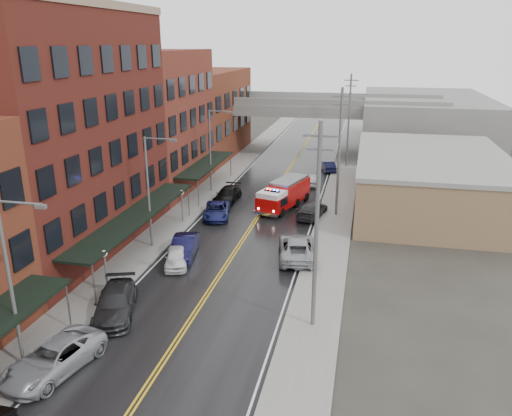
# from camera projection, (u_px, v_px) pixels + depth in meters

# --- Properties ---
(road) EXTENTS (11.00, 160.00, 0.02)m
(road) POSITION_uv_depth(u_px,v_px,m) (251.00, 228.00, 44.51)
(road) COLOR black
(road) RESTS_ON ground
(sidewalk_left) EXTENTS (3.00, 160.00, 0.15)m
(sidewalk_left) POSITION_uv_depth(u_px,v_px,m) (174.00, 221.00, 45.99)
(sidewalk_left) COLOR slate
(sidewalk_left) RESTS_ON ground
(sidewalk_right) EXTENTS (3.00, 160.00, 0.15)m
(sidewalk_right) POSITION_uv_depth(u_px,v_px,m) (333.00, 234.00, 42.99)
(sidewalk_right) COLOR slate
(sidewalk_right) RESTS_ON ground
(curb_left) EXTENTS (0.30, 160.00, 0.15)m
(curb_left) POSITION_uv_depth(u_px,v_px,m) (191.00, 222.00, 45.65)
(curb_left) COLOR gray
(curb_left) RESTS_ON ground
(curb_right) EXTENTS (0.30, 160.00, 0.15)m
(curb_right) POSITION_uv_depth(u_px,v_px,m) (314.00, 232.00, 43.33)
(curb_right) COLOR gray
(curb_right) RESTS_ON ground
(brick_building_b) EXTENTS (9.00, 20.00, 18.00)m
(brick_building_b) POSITION_uv_depth(u_px,v_px,m) (59.00, 136.00, 37.91)
(brick_building_b) COLOR #4F1C15
(brick_building_b) RESTS_ON ground
(brick_building_c) EXTENTS (9.00, 15.00, 15.00)m
(brick_building_c) POSITION_uv_depth(u_px,v_px,m) (154.00, 121.00, 54.59)
(brick_building_c) COLOR maroon
(brick_building_c) RESTS_ON ground
(brick_building_far) EXTENTS (9.00, 20.00, 12.00)m
(brick_building_far) POSITION_uv_depth(u_px,v_px,m) (204.00, 114.00, 71.27)
(brick_building_far) COLOR #632D1A
(brick_building_far) RESTS_ON ground
(tan_building) EXTENTS (14.00, 22.00, 5.00)m
(tan_building) POSITION_uv_depth(u_px,v_px,m) (429.00, 182.00, 49.70)
(tan_building) COLOR olive
(tan_building) RESTS_ON ground
(right_far_block) EXTENTS (18.00, 30.00, 8.00)m
(right_far_block) POSITION_uv_depth(u_px,v_px,m) (423.00, 123.00, 76.59)
(right_far_block) COLOR slate
(right_far_block) RESTS_ON ground
(awning_1) EXTENTS (2.60, 18.00, 3.09)m
(awning_1) POSITION_uv_depth(u_px,v_px,m) (136.00, 216.00, 38.62)
(awning_1) COLOR black
(awning_1) RESTS_ON ground
(awning_2) EXTENTS (2.60, 13.00, 3.09)m
(awning_2) POSITION_uv_depth(u_px,v_px,m) (206.00, 164.00, 54.83)
(awning_2) COLOR black
(awning_2) RESTS_ON ground
(globe_lamp_1) EXTENTS (0.44, 0.44, 3.12)m
(globe_lamp_1) POSITION_uv_depth(u_px,v_px,m) (105.00, 262.00, 32.13)
(globe_lamp_1) COLOR #59595B
(globe_lamp_1) RESTS_ON ground
(globe_lamp_2) EXTENTS (0.44, 0.44, 3.12)m
(globe_lamp_2) POSITION_uv_depth(u_px,v_px,m) (182.00, 199.00, 45.10)
(globe_lamp_2) COLOR #59595B
(globe_lamp_2) RESTS_ON ground
(street_lamp_0) EXTENTS (2.64, 0.22, 9.00)m
(street_lamp_0) POSITION_uv_depth(u_px,v_px,m) (13.00, 275.00, 23.84)
(street_lamp_0) COLOR #59595B
(street_lamp_0) RESTS_ON ground
(street_lamp_1) EXTENTS (2.64, 0.22, 9.00)m
(street_lamp_1) POSITION_uv_depth(u_px,v_px,m) (151.00, 186.00, 38.66)
(street_lamp_1) COLOR #59595B
(street_lamp_1) RESTS_ON ground
(street_lamp_2) EXTENTS (2.64, 0.22, 9.00)m
(street_lamp_2) POSITION_uv_depth(u_px,v_px,m) (212.00, 146.00, 53.47)
(street_lamp_2) COLOR #59595B
(street_lamp_2) RESTS_ON ground
(utility_pole_0) EXTENTS (1.80, 0.24, 12.00)m
(utility_pole_0) POSITION_uv_depth(u_px,v_px,m) (317.00, 225.00, 27.15)
(utility_pole_0) COLOR #59595B
(utility_pole_0) RESTS_ON ground
(utility_pole_1) EXTENTS (1.80, 0.24, 12.00)m
(utility_pole_1) POSITION_uv_depth(u_px,v_px,m) (339.00, 151.00, 45.67)
(utility_pole_1) COLOR #59595B
(utility_pole_1) RESTS_ON ground
(utility_pole_2) EXTENTS (1.80, 0.24, 12.00)m
(utility_pole_2) POSITION_uv_depth(u_px,v_px,m) (349.00, 119.00, 64.19)
(utility_pole_2) COLOR #59595B
(utility_pole_2) RESTS_ON ground
(overpass) EXTENTS (40.00, 10.00, 7.50)m
(overpass) POSITION_uv_depth(u_px,v_px,m) (300.00, 113.00, 72.25)
(overpass) COLOR slate
(overpass) RESTS_ON ground
(fire_truck) EXTENTS (4.65, 7.92, 2.75)m
(fire_truck) POSITION_uv_depth(u_px,v_px,m) (284.00, 194.00, 49.40)
(fire_truck) COLOR #AB0807
(fire_truck) RESTS_ON ground
(parked_car_left_2) EXTENTS (3.73, 5.97, 1.54)m
(parked_car_left_2) POSITION_uv_depth(u_px,v_px,m) (54.00, 358.00, 24.92)
(parked_car_left_2) COLOR #999BA1
(parked_car_left_2) RESTS_ON ground
(parked_car_left_3) EXTENTS (3.89, 5.90, 1.59)m
(parked_car_left_3) POSITION_uv_depth(u_px,v_px,m) (115.00, 303.00, 30.12)
(parked_car_left_3) COLOR #242426
(parked_car_left_3) RESTS_ON ground
(parked_car_left_4) EXTENTS (2.73, 4.32, 1.37)m
(parked_car_left_4) POSITION_uv_depth(u_px,v_px,m) (176.00, 257.00, 36.89)
(parked_car_left_4) COLOR white
(parked_car_left_4) RESTS_ON ground
(parked_car_left_5) EXTENTS (2.44, 5.05, 1.60)m
(parked_car_left_5) POSITION_uv_depth(u_px,v_px,m) (184.00, 247.00, 38.33)
(parked_car_left_5) COLOR black
(parked_car_left_5) RESTS_ON ground
(parked_car_left_6) EXTENTS (3.31, 5.36, 1.38)m
(parked_car_left_6) POSITION_uv_depth(u_px,v_px,m) (217.00, 211.00, 46.95)
(parked_car_left_6) COLOR navy
(parked_car_left_6) RESTS_ON ground
(parked_car_left_7) EXTENTS (2.23, 5.16, 1.48)m
(parked_car_left_7) POSITION_uv_depth(u_px,v_px,m) (227.00, 195.00, 51.64)
(parked_car_left_7) COLOR black
(parked_car_left_7) RESTS_ON ground
(parked_car_right_0) EXTENTS (3.76, 6.34, 1.65)m
(parked_car_right_0) POSITION_uv_depth(u_px,v_px,m) (297.00, 248.00, 38.14)
(parked_car_right_0) COLOR #94979B
(parked_car_right_0) RESTS_ON ground
(parked_car_right_1) EXTENTS (2.88, 5.24, 1.44)m
(parked_car_right_1) POSITION_uv_depth(u_px,v_px,m) (312.00, 210.00, 47.15)
(parked_car_right_1) COLOR #2A2A2C
(parked_car_right_1) RESTS_ON ground
(parked_car_right_2) EXTENTS (1.96, 4.04, 1.33)m
(parked_car_right_2) POSITION_uv_depth(u_px,v_px,m) (313.00, 180.00, 57.58)
(parked_car_right_2) COLOR silver
(parked_car_right_2) RESTS_ON ground
(parked_car_right_3) EXTENTS (2.50, 4.29, 1.34)m
(parked_car_right_3) POSITION_uv_depth(u_px,v_px,m) (328.00, 166.00, 63.83)
(parked_car_right_3) COLOR black
(parked_car_right_3) RESTS_ON ground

